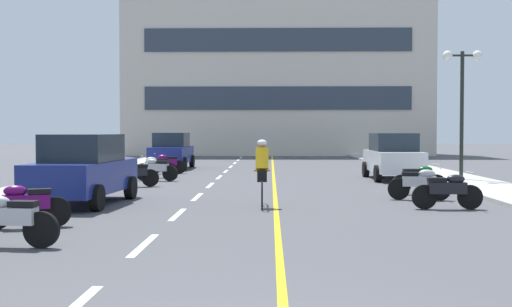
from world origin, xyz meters
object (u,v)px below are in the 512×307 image
object	(u,v)px
motorcycle_5	(419,179)
parked_car_near	(83,169)
motorcycle_2	(26,204)
motorcycle_4	(420,183)
street_lamp_mid	(462,84)
cyclist_rider	(262,172)
motorcycle_9	(167,163)
parked_car_mid	(393,156)
motorcycle_7	(156,169)
motorcycle_8	(156,166)
motorcycle_3	(448,190)
motorcycle_6	(133,173)
parked_car_far	(171,151)
motorcycle_1	(8,219)

from	to	relation	value
motorcycle_5	parked_car_near	bearing A→B (deg)	-163.04
motorcycle_2	motorcycle_4	world-z (taller)	same
motorcycle_4	motorcycle_2	bearing A→B (deg)	-148.67
street_lamp_mid	cyclist_rider	size ratio (longest dim) A/B	2.70
motorcycle_9	parked_car_mid	bearing A→B (deg)	-18.81
parked_car_mid	motorcycle_7	size ratio (longest dim) A/B	2.51
motorcycle_8	motorcycle_3	bearing A→B (deg)	-49.55
motorcycle_5	motorcycle_6	bearing A→B (deg)	165.16
parked_car_near	parked_car_mid	size ratio (longest dim) A/B	1.02
parked_car_near	motorcycle_5	xyz separation A→B (m)	(9.34, 2.85, -0.44)
parked_car_near	motorcycle_7	size ratio (longest dim) A/B	2.57
motorcycle_2	motorcycle_5	bearing A→B (deg)	37.25
motorcycle_3	motorcycle_7	world-z (taller)	same
motorcycle_2	motorcycle_4	bearing A→B (deg)	31.33
motorcycle_7	cyclist_rider	size ratio (longest dim) A/B	0.95
street_lamp_mid	parked_car_far	distance (m)	14.99
parked_car_far	cyclist_rider	world-z (taller)	parked_car_far
motorcycle_3	motorcycle_7	xyz separation A→B (m)	(-8.66, 8.88, 0.00)
motorcycle_3	motorcycle_5	bearing A→B (deg)	87.49
motorcycle_4	motorcycle_6	size ratio (longest dim) A/B	1.02
street_lamp_mid	motorcycle_7	world-z (taller)	street_lamp_mid
parked_car_far	motorcycle_7	world-z (taller)	parked_car_far
cyclist_rider	parked_car_mid	bearing A→B (deg)	61.98
street_lamp_mid	cyclist_rider	bearing A→B (deg)	-131.82
street_lamp_mid	parked_car_mid	distance (m)	3.79
motorcycle_7	cyclist_rider	xyz separation A→B (m)	(4.15, -8.49, 0.41)
cyclist_rider	motorcycle_9	bearing A→B (deg)	109.17
motorcycle_4	motorcycle_5	size ratio (longest dim) A/B	1.00
motorcycle_6	motorcycle_8	world-z (taller)	same
motorcycle_6	parked_car_far	bearing A→B (deg)	91.80
motorcycle_7	parked_car_far	bearing A→B (deg)	94.55
motorcycle_7	motorcycle_3	bearing A→B (deg)	-45.70
motorcycle_5	motorcycle_7	world-z (taller)	same
motorcycle_4	motorcycle_8	bearing A→B (deg)	136.28
parked_car_mid	parked_car_near	bearing A→B (deg)	-137.31
motorcycle_8	cyclist_rider	world-z (taller)	cyclist_rider
motorcycle_1	motorcycle_8	bearing A→B (deg)	91.38
motorcycle_3	parked_car_near	bearing A→B (deg)	174.35
parked_car_far	motorcycle_3	bearing A→B (deg)	-61.26
motorcycle_2	motorcycle_9	size ratio (longest dim) A/B	0.96
motorcycle_4	motorcycle_8	distance (m)	12.14
motorcycle_5	parked_car_far	bearing A→B (deg)	125.63
parked_car_near	motorcycle_1	world-z (taller)	parked_car_near
parked_car_near	motorcycle_5	distance (m)	9.77
street_lamp_mid	cyclist_rider	xyz separation A→B (m)	(-7.34, -8.20, -2.76)
motorcycle_8	motorcycle_1	bearing A→B (deg)	-88.62
motorcycle_2	motorcycle_7	bearing A→B (deg)	87.97
motorcycle_1	motorcycle_9	size ratio (longest dim) A/B	1.00
motorcycle_4	motorcycle_7	xyz separation A→B (m)	(-8.47, 6.75, 0.00)
parked_car_far	motorcycle_2	xyz separation A→B (m)	(0.21, -20.26, -0.44)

